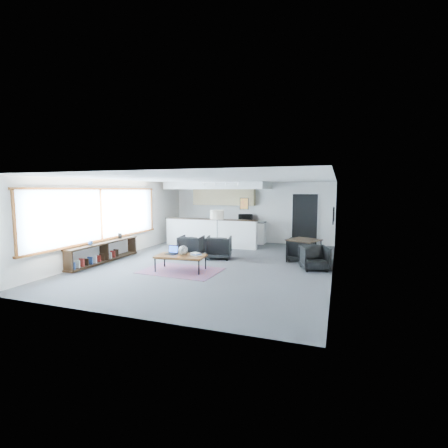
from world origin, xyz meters
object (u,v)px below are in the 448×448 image
(dining_chair_near, at_px, (314,259))
(microwave, at_px, (245,217))
(laptop, at_px, (172,252))
(floor_lamp, at_px, (217,216))
(armchair_left, at_px, (191,245))
(dining_chair_far, at_px, (300,250))
(armchair_right, at_px, (219,246))
(coffee_table, at_px, (181,256))
(book_stack, at_px, (196,254))
(ceramic_pot, at_px, (183,250))
(dining_table, at_px, (304,241))

(dining_chair_near, bearing_deg, microwave, 108.12)
(laptop, bearing_deg, floor_lamp, 77.93)
(armchair_left, distance_m, dining_chair_far, 3.64)
(armchair_right, distance_m, floor_lamp, 0.99)
(laptop, bearing_deg, coffee_table, -12.20)
(microwave, bearing_deg, floor_lamp, -96.04)
(book_stack, distance_m, armchair_left, 2.07)
(floor_lamp, bearing_deg, microwave, 88.94)
(dining_chair_far, bearing_deg, coffee_table, 42.53)
(dining_chair_near, bearing_deg, coffee_table, -179.04)
(laptop, distance_m, ceramic_pot, 0.39)
(armchair_right, bearing_deg, book_stack, 77.27)
(ceramic_pot, height_order, armchair_right, armchair_right)
(coffee_table, height_order, ceramic_pot, ceramic_pot)
(coffee_table, bearing_deg, book_stack, 6.72)
(microwave, bearing_deg, armchair_left, -110.42)
(dining_table, relative_size, microwave, 2.05)
(coffee_table, xyz_separation_m, armchair_left, (-0.58, 1.91, -0.02))
(laptop, bearing_deg, armchair_left, 103.71)
(armchair_right, height_order, floor_lamp, floor_lamp)
(armchair_left, distance_m, dining_table, 3.74)
(armchair_right, bearing_deg, armchair_left, -11.83)
(dining_chair_far, xyz_separation_m, microwave, (-2.65, 2.87, 0.78))
(armchair_left, relative_size, dining_chair_near, 1.22)
(armchair_left, relative_size, dining_table, 0.70)
(dining_chair_far, distance_m, microwave, 3.98)
(book_stack, relative_size, armchair_left, 0.42)
(floor_lamp, bearing_deg, dining_chair_far, 8.14)
(laptop, relative_size, dining_chair_near, 0.53)
(dining_chair_far, height_order, microwave, microwave)
(dining_chair_far, bearing_deg, ceramic_pot, 42.59)
(armchair_left, relative_size, dining_chair_far, 1.16)
(dining_chair_near, bearing_deg, dining_table, 92.56)
(laptop, xyz_separation_m, ceramic_pot, (0.38, -0.06, 0.07))
(dining_chair_near, bearing_deg, ceramic_pot, -179.31)
(armchair_right, bearing_deg, ceramic_pot, 66.31)
(book_stack, bearing_deg, coffee_table, -167.02)
(floor_lamp, bearing_deg, laptop, -107.58)
(armchair_right, bearing_deg, dining_table, 174.94)
(microwave, bearing_deg, dining_chair_near, -56.26)
(laptop, relative_size, dining_chair_far, 0.50)
(ceramic_pot, relative_size, book_stack, 0.81)
(coffee_table, distance_m, dining_chair_near, 3.79)
(dining_table, distance_m, dining_chair_far, 0.38)
(dining_table, bearing_deg, book_stack, -141.03)
(book_stack, relative_size, floor_lamp, 0.21)
(ceramic_pot, distance_m, dining_table, 3.82)
(floor_lamp, bearing_deg, coffee_table, -98.44)
(armchair_left, bearing_deg, ceramic_pot, 101.05)
(laptop, xyz_separation_m, floor_lamp, (0.62, 1.97, 0.87))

